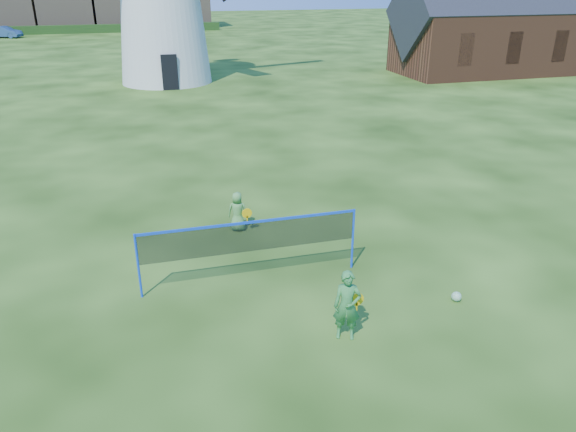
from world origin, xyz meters
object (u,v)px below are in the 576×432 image
(play_ball, at_px, (456,297))
(player_boy, at_px, (238,211))
(badminton_net, at_px, (250,238))
(car_right, at_px, (5,32))
(chapel, at_px, (489,28))
(player_girl, at_px, (347,306))

(play_ball, bearing_deg, player_boy, 128.47)
(badminton_net, distance_m, play_ball, 4.74)
(play_ball, relative_size, car_right, 0.06)
(chapel, height_order, player_boy, chapel)
(player_girl, bearing_deg, play_ball, 32.27)
(player_boy, xyz_separation_m, play_ball, (3.92, -4.93, -0.45))
(badminton_net, height_order, play_ball, badminton_net)
(player_boy, bearing_deg, play_ball, 147.98)
(player_girl, relative_size, play_ball, 6.62)
(player_boy, bearing_deg, badminton_net, 104.75)
(car_right, bearing_deg, badminton_net, -140.68)
(play_ball, bearing_deg, player_girl, -168.55)
(player_boy, height_order, car_right, car_right)
(player_girl, distance_m, player_boy, 5.61)
(chapel, xyz_separation_m, car_right, (-38.83, 37.07, -2.53))
(chapel, bearing_deg, car_right, 136.33)
(chapel, distance_m, player_boy, 31.82)
(player_boy, height_order, play_ball, player_boy)
(chapel, bearing_deg, badminton_net, -132.51)
(chapel, distance_m, player_girl, 35.17)
(badminton_net, distance_m, car_right, 64.10)
(player_girl, xyz_separation_m, play_ball, (2.82, 0.57, -0.62))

